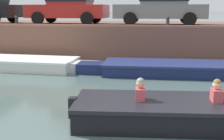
# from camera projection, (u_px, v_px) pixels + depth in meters

# --- Properties ---
(ground_plane) EXTENTS (400.00, 400.00, 0.00)m
(ground_plane) POSITION_uv_depth(u_px,v_px,m) (143.00, 102.00, 8.28)
(ground_plane) COLOR #4C605B
(far_quay_wall) EXTENTS (60.00, 6.00, 1.66)m
(far_quay_wall) POSITION_uv_depth(u_px,v_px,m) (155.00, 40.00, 15.97)
(far_quay_wall) COLOR brown
(far_quay_wall) RESTS_ON ground
(far_wall_coping) EXTENTS (60.00, 0.24, 0.08)m
(far_wall_coping) POSITION_uv_depth(u_px,v_px,m) (153.00, 26.00, 13.02)
(far_wall_coping) COLOR #925F4C
(far_wall_coping) RESTS_ON far_quay_wall
(boat_moored_west_white) EXTENTS (6.03, 1.92, 0.46)m
(boat_moored_west_white) POSITION_uv_depth(u_px,v_px,m) (21.00, 63.00, 12.67)
(boat_moored_west_white) COLOR white
(boat_moored_west_white) RESTS_ON ground
(boat_moored_central_navy) EXTENTS (6.38, 2.12, 0.46)m
(boat_moored_central_navy) POSITION_uv_depth(u_px,v_px,m) (168.00, 68.00, 11.64)
(boat_moored_central_navy) COLOR navy
(boat_moored_central_navy) RESTS_ON ground
(motorboat_passing) EXTENTS (5.65, 2.09, 1.01)m
(motorboat_passing) POSITION_uv_depth(u_px,v_px,m) (193.00, 112.00, 6.62)
(motorboat_passing) COLOR black
(motorboat_passing) RESTS_ON ground
(car_left_inner_red) EXTENTS (3.98, 1.93, 1.54)m
(car_left_inner_red) POSITION_uv_depth(u_px,v_px,m) (69.00, 7.00, 15.47)
(car_left_inner_red) COLOR #B2231E
(car_left_inner_red) RESTS_ON far_quay_wall
(car_centre_grey) EXTENTS (4.33, 2.07, 1.54)m
(car_centre_grey) POSITION_uv_depth(u_px,v_px,m) (161.00, 7.00, 14.71)
(car_centre_grey) COLOR slate
(car_centre_grey) RESTS_ON far_quay_wall
(mooring_bollard_west) EXTENTS (0.15, 0.15, 0.45)m
(mooring_bollard_west) POSITION_uv_depth(u_px,v_px,m) (17.00, 20.00, 14.15)
(mooring_bollard_west) COLOR #2D2B28
(mooring_bollard_west) RESTS_ON far_quay_wall
(mooring_bollard_mid) EXTENTS (0.15, 0.15, 0.45)m
(mooring_bollard_mid) POSITION_uv_depth(u_px,v_px,m) (168.00, 21.00, 13.01)
(mooring_bollard_mid) COLOR #2D2B28
(mooring_bollard_mid) RESTS_ON far_quay_wall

